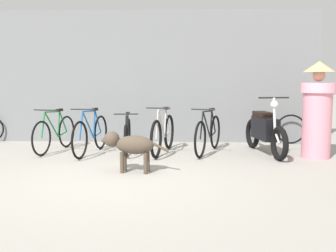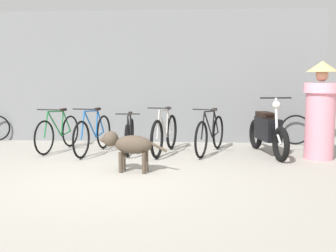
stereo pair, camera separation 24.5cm
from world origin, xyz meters
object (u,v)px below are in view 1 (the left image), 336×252
bicycle_2 (127,135)px  stray_dog (130,145)px  bicycle_1 (91,135)px  person_in_robes (317,109)px  spare_tire_left (291,129)px  bicycle_4 (208,134)px  motorcycle (265,131)px  bicycle_0 (55,133)px  bicycle_3 (163,134)px

bicycle_2 → stray_dog: size_ratio=1.57×
bicycle_1 → person_in_robes: (4.24, -0.23, 0.53)m
person_in_robes → spare_tire_left: size_ratio=2.67×
bicycle_4 → motorcycle: 1.09m
bicycle_0 → bicycle_1: size_ratio=0.93×
person_in_robes → spare_tire_left: person_in_robes is taller
bicycle_3 → bicycle_4: bearing=106.4°
bicycle_3 → stray_dog: bearing=-4.2°
bicycle_3 → motorcycle: bearing=101.4°
bicycle_2 → bicycle_4: bearing=83.1°
bicycle_0 → bicycle_4: bearing=100.1°
bicycle_0 → bicycle_1: bicycle_1 is taller
bicycle_4 → bicycle_0: bearing=-71.9°
bicycle_2 → motorcycle: (2.69, -0.13, 0.12)m
motorcycle → bicycle_1: bearing=-99.4°
bicycle_2 → motorcycle: bearing=82.2°
bicycle_2 → bicycle_4: bicycle_4 is taller
stray_dog → person_in_robes: (3.29, 1.27, 0.47)m
bicycle_3 → bicycle_1: bearing=-75.3°
bicycle_1 → bicycle_3: size_ratio=1.02×
bicycle_3 → bicycle_2: bearing=-89.0°
bicycle_0 → bicycle_2: size_ratio=0.96×
bicycle_0 → spare_tire_left: bicycle_0 is taller
bicycle_4 → stray_dog: bearing=-19.5°
bicycle_2 → spare_tire_left: size_ratio=2.56×
bicycle_1 → bicycle_2: (0.68, 0.21, -0.05)m
bicycle_3 → spare_tire_left: bearing=124.8°
motorcycle → person_in_robes: person_in_robes is taller
bicycle_4 → motorcycle: (1.09, -0.08, 0.08)m
bicycle_0 → stray_dog: size_ratio=1.51×
bicycle_0 → stray_dog: bearing=56.6°
person_in_robes → motorcycle: bearing=25.1°
stray_dog → spare_tire_left: size_ratio=1.63×
bicycle_0 → stray_dog: (1.74, -1.72, 0.07)m
bicycle_2 → bicycle_4: 1.60m
bicycle_3 → stray_dog: 1.64m
bicycle_4 → motorcycle: bearing=105.1°
bicycle_2 → bicycle_3: 0.73m
motorcycle → person_in_robes: bearing=59.4°
person_in_robes → bicycle_3: bearing=38.6°
spare_tire_left → bicycle_1: bearing=-162.8°
bicycle_1 → bicycle_3: bearing=102.3°
spare_tire_left → bicycle_4: bearing=-149.3°
bicycle_3 → bicycle_4: 0.89m
stray_dog → bicycle_1: bearing=-50.6°
bicycle_1 → motorcycle: bearing=100.3°
person_in_robes → stray_dog: bearing=65.9°
spare_tire_left → bicycle_2: bearing=-162.9°
bicycle_1 → bicycle_4: size_ratio=1.03×
bicycle_1 → person_in_robes: 4.28m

